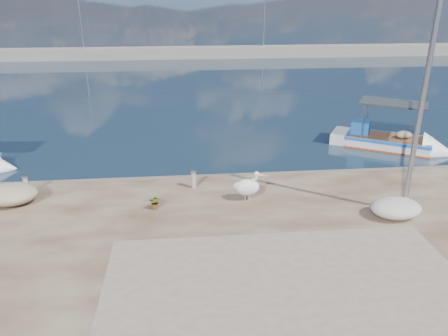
% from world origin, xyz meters
% --- Properties ---
extents(ground, '(1400.00, 1400.00, 0.00)m').
position_xyz_m(ground, '(0.00, 0.00, 0.00)').
color(ground, '#162635').
rests_on(ground, ground).
extents(quay_patch, '(9.00, 7.00, 0.01)m').
position_xyz_m(quay_patch, '(1.00, -3.00, 0.50)').
color(quay_patch, gray).
rests_on(quay_patch, quay).
extents(breakwater, '(120.00, 2.20, 7.50)m').
position_xyz_m(breakwater, '(-0.00, 40.00, 0.60)').
color(breakwater, gray).
rests_on(breakwater, ground).
extents(boat_right, '(5.63, 4.33, 2.63)m').
position_xyz_m(boat_right, '(8.55, 8.92, 0.21)').
color(boat_right, white).
rests_on(boat_right, ground).
extents(pelican, '(1.14, 0.67, 1.08)m').
position_xyz_m(pelican, '(0.72, 2.77, 1.01)').
color(pelican, tan).
rests_on(pelican, quay).
extents(lamp_post, '(0.44, 0.96, 7.00)m').
position_xyz_m(lamp_post, '(5.63, 1.46, 3.80)').
color(lamp_post, gray).
rests_on(lamp_post, quay).
extents(bollard_near, '(0.23, 0.23, 0.69)m').
position_xyz_m(bollard_near, '(-1.09, 3.96, 0.88)').
color(bollard_near, gray).
rests_on(bollard_near, quay).
extents(bollard_far, '(0.23, 0.23, 0.70)m').
position_xyz_m(bollard_far, '(-6.98, 4.02, 0.88)').
color(bollard_far, gray).
rests_on(bollard_far, quay).
extents(potted_plant, '(0.47, 0.42, 0.47)m').
position_xyz_m(potted_plant, '(-2.39, 2.44, 0.74)').
color(potted_plant, '#33722D').
rests_on(potted_plant, quay).
extents(net_pile_d, '(1.62, 1.21, 0.61)m').
position_xyz_m(net_pile_d, '(5.22, 1.17, 0.80)').
color(net_pile_d, '#BCB6AE').
rests_on(net_pile_d, quay).
extents(net_pile_b, '(1.72, 1.34, 0.67)m').
position_xyz_m(net_pile_b, '(-7.25, 3.30, 0.83)').
color(net_pile_b, '#C4B291').
rests_on(net_pile_b, quay).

